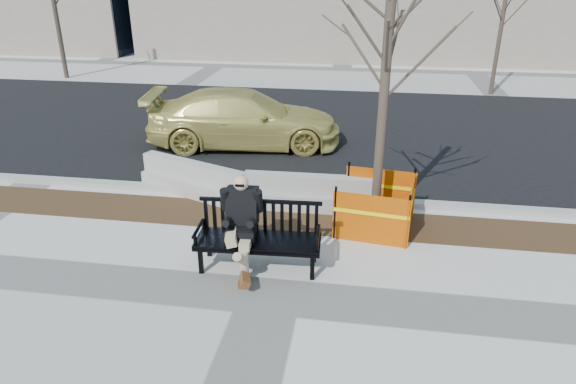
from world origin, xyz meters
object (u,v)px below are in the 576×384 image
sedan (245,145)px  jersey_barrier_left (195,194)px  tree_fence (374,227)px  bench (259,267)px  seated_man (243,264)px  jersey_barrier_right (307,208)px

sedan → jersey_barrier_left: sedan is taller
tree_fence → bench: bearing=-137.6°
seated_man → jersey_barrier_right: bearing=67.7°
bench → tree_fence: size_ratio=0.40×
bench → jersey_barrier_right: size_ratio=0.80×
jersey_barrier_right → jersey_barrier_left: bearing=171.8°
bench → tree_fence: bearing=39.5°
bench → seated_man: (-0.28, 0.04, 0.00)m
sedan → jersey_barrier_right: bearing=-158.1°
seated_man → sedan: size_ratio=0.30×
jersey_barrier_left → seated_man: bearing=-34.9°
sedan → jersey_barrier_right: sedan is taller
tree_fence → jersey_barrier_left: tree_fence is taller
tree_fence → sedan: tree_fence is taller
seated_man → jersey_barrier_left: seated_man is taller
sedan → jersey_barrier_left: bearing=166.6°
jersey_barrier_left → jersey_barrier_right: bearing=14.8°
sedan → seated_man: bearing=-175.4°
jersey_barrier_right → bench: bearing=-103.7°
seated_man → bench: bearing=-11.4°
seated_man → jersey_barrier_left: 3.13m
seated_man → jersey_barrier_right: (0.81, 2.30, 0.00)m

